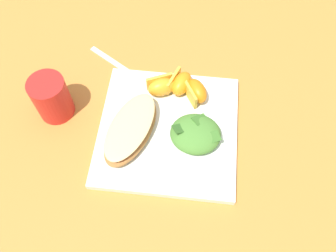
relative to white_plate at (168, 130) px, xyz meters
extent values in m
plane|color=#C67A33|center=(0.00, 0.00, -0.01)|extent=(3.00, 3.00, 0.00)
cube|color=white|center=(0.00, 0.00, 0.00)|extent=(0.28, 0.28, 0.02)
ellipsoid|color=#A87038|center=(0.07, 0.02, 0.02)|extent=(0.13, 0.19, 0.03)
ellipsoid|color=#B22D19|center=(0.07, 0.02, 0.03)|extent=(0.11, 0.17, 0.01)
ellipsoid|color=#EAD184|center=(0.07, 0.02, 0.04)|extent=(0.12, 0.18, 0.01)
ellipsoid|color=#4C8433|center=(-0.06, 0.02, 0.03)|extent=(0.10, 0.09, 0.04)
cube|color=#3D7028|center=(-0.06, -0.01, 0.04)|extent=(0.04, 0.04, 0.01)
cube|color=#336023|center=(-0.03, 0.02, 0.04)|extent=(0.04, 0.03, 0.02)
cube|color=#3D7028|center=(-0.09, 0.03, 0.04)|extent=(0.04, 0.03, 0.01)
cube|color=#4C8433|center=(-0.07, 0.02, 0.04)|extent=(0.04, 0.03, 0.01)
cube|color=#5B8E3D|center=(-0.06, -0.01, 0.04)|extent=(0.04, 0.03, 0.01)
ellipsoid|color=orange|center=(-0.05, -0.08, 0.03)|extent=(0.06, 0.07, 0.04)
cube|color=gold|center=(-0.04, -0.08, 0.03)|extent=(0.03, 0.05, 0.03)
ellipsoid|color=orange|center=(-0.02, -0.10, 0.03)|extent=(0.06, 0.07, 0.04)
cube|color=gold|center=(0.00, -0.11, 0.03)|extent=(0.03, 0.06, 0.03)
ellipsoid|color=orange|center=(0.02, -0.09, 0.03)|extent=(0.07, 0.06, 0.04)
cube|color=gold|center=(0.03, -0.10, 0.03)|extent=(0.05, 0.03, 0.03)
cube|color=silver|center=(0.13, -0.16, -0.01)|extent=(0.15, 0.10, 0.01)
cube|color=silver|center=(0.06, -0.11, -0.01)|extent=(0.04, 0.04, 0.01)
cylinder|color=red|center=(0.24, -0.03, 0.04)|extent=(0.07, 0.07, 0.10)
camera|label=1|loc=(-0.04, 0.35, 0.65)|focal=38.68mm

